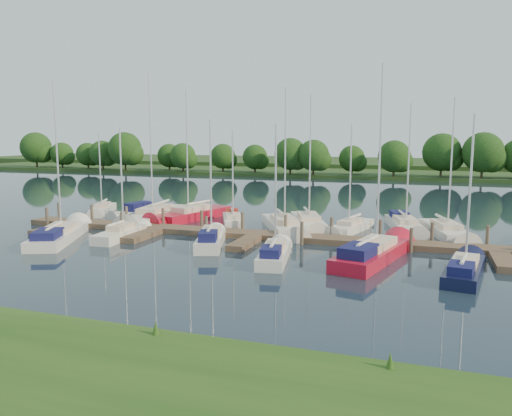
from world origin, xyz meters
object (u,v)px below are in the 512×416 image
(dock, at_px, (255,237))
(sailboat_s_2, at_px, (211,241))
(sailboat_n_5, at_px, (284,228))
(sailboat_n_0, at_px, (103,210))
(motorboat, at_px, (137,213))

(dock, relative_size, sailboat_s_2, 4.46)
(sailboat_n_5, bearing_deg, dock, 46.53)
(sailboat_n_0, height_order, motorboat, sailboat_n_0)
(sailboat_s_2, bearing_deg, sailboat_n_0, 129.73)
(motorboat, xyz_separation_m, sailboat_s_2, (11.44, -8.95, -0.01))
(dock, relative_size, sailboat_n_0, 4.93)
(sailboat_n_0, distance_m, motorboat, 4.66)
(dock, height_order, sailboat_s_2, sailboat_s_2)
(sailboat_n_5, xyz_separation_m, sailboat_s_2, (-3.33, -6.64, 0.07))
(dock, xyz_separation_m, motorboat, (-13.66, 6.06, 0.15))
(motorboat, relative_size, sailboat_n_5, 0.48)
(sailboat_n_0, bearing_deg, sailboat_s_2, 124.89)
(dock, height_order, motorboat, motorboat)
(sailboat_n_5, bearing_deg, sailboat_n_0, -36.86)
(sailboat_n_0, height_order, sailboat_s_2, sailboat_s_2)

